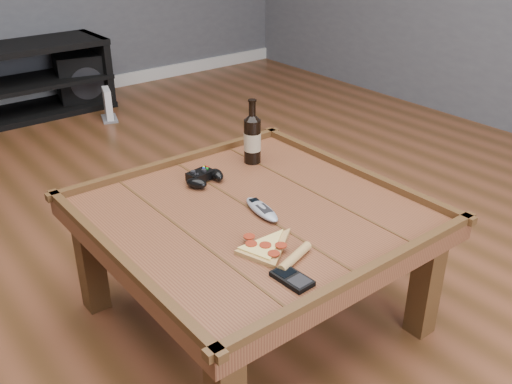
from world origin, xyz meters
TOP-DOWN VIEW (x-y plane):
  - ground at (0.00, 0.00)m, footprint 6.00×6.00m
  - baseboard at (0.00, 2.99)m, footprint 5.00×0.02m
  - coffee_table at (0.00, 0.00)m, footprint 1.03×1.03m
  - media_console at (0.00, 2.75)m, footprint 1.40×0.45m
  - beer_bottle at (0.24, 0.31)m, footprint 0.07×0.07m
  - game_controller at (-0.01, 0.27)m, footprint 0.17×0.12m
  - pizza_slice at (-0.12, -0.23)m, footprint 0.24×0.30m
  - smartphone at (-0.16, -0.38)m, footprint 0.07×0.12m
  - remote_control at (0.01, -0.03)m, footprint 0.09×0.19m
  - subwoofer at (0.57, 2.80)m, footprint 0.45×0.45m
  - game_console at (0.53, 2.30)m, footprint 0.15×0.20m

SIDE VIEW (x-z plane):
  - ground at x=0.00m, z-range 0.00..0.00m
  - baseboard at x=0.00m, z-range 0.00..0.10m
  - game_console at x=0.53m, z-range -0.01..0.21m
  - subwoofer at x=0.57m, z-range 0.00..0.38m
  - media_console at x=0.00m, z-range 0.00..0.50m
  - coffee_table at x=0.00m, z-range 0.15..0.63m
  - smartphone at x=-0.16m, z-range 0.45..0.47m
  - pizza_slice at x=-0.12m, z-range 0.45..0.47m
  - remote_control at x=0.01m, z-range 0.45..0.48m
  - game_controller at x=-0.01m, z-range 0.45..0.49m
  - beer_bottle at x=0.24m, z-range 0.43..0.68m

